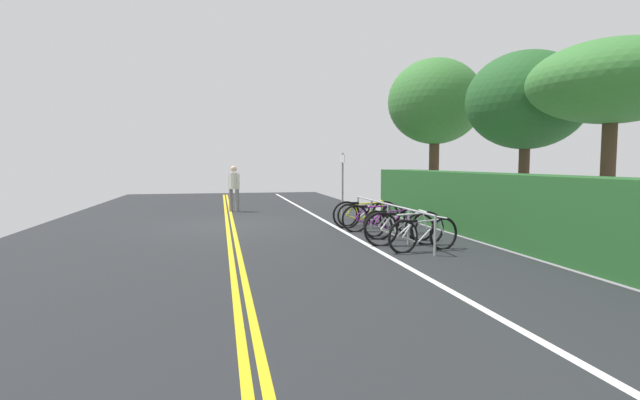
{
  "coord_description": "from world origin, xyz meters",
  "views": [
    {
      "loc": [
        13.83,
        -0.26,
        1.81
      ],
      "look_at": [
        2.94,
        2.03,
        0.93
      ],
      "focal_mm": 26.64,
      "sensor_mm": 36.0,
      "label": 1
    }
  ],
  "objects_px": {
    "bicycle_0": "(362,214)",
    "tree_near_left": "(435,102)",
    "bicycle_5": "(404,228)",
    "pedestrian": "(234,185)",
    "bicycle_3": "(391,222)",
    "bicycle_6": "(424,235)",
    "tree_far_right": "(612,83)",
    "bicycle_1": "(366,214)",
    "bike_rack": "(388,212)",
    "bicycle_4": "(399,226)",
    "sign_post_near": "(343,179)",
    "tree_mid": "(526,101)",
    "bicycle_2": "(374,218)"
  },
  "relations": [
    {
      "from": "bicycle_0",
      "to": "pedestrian",
      "type": "height_order",
      "value": "pedestrian"
    },
    {
      "from": "bicycle_5",
      "to": "tree_far_right",
      "type": "distance_m",
      "value": 5.54
    },
    {
      "from": "tree_near_left",
      "to": "pedestrian",
      "type": "bearing_deg",
      "value": -105.91
    },
    {
      "from": "bicycle_5",
      "to": "bicycle_6",
      "type": "relative_size",
      "value": 1.08
    },
    {
      "from": "bicycle_5",
      "to": "tree_mid",
      "type": "relative_size",
      "value": 0.38
    },
    {
      "from": "tree_mid",
      "to": "bicycle_3",
      "type": "bearing_deg",
      "value": -84.13
    },
    {
      "from": "pedestrian",
      "to": "bicycle_6",
      "type": "bearing_deg",
      "value": 22.12
    },
    {
      "from": "bicycle_3",
      "to": "bicycle_6",
      "type": "bearing_deg",
      "value": -3.2
    },
    {
      "from": "tree_far_right",
      "to": "bicycle_4",
      "type": "bearing_deg",
      "value": -107.97
    },
    {
      "from": "bike_rack",
      "to": "bicycle_2",
      "type": "relative_size",
      "value": 3.01
    },
    {
      "from": "pedestrian",
      "to": "tree_near_left",
      "type": "relative_size",
      "value": 0.31
    },
    {
      "from": "bicycle_0",
      "to": "pedestrian",
      "type": "relative_size",
      "value": 0.95
    },
    {
      "from": "bicycle_0",
      "to": "bicycle_3",
      "type": "xyz_separation_m",
      "value": [
        2.02,
        0.15,
        0.0
      ]
    },
    {
      "from": "bike_rack",
      "to": "bicycle_3",
      "type": "bearing_deg",
      "value": 114.31
    },
    {
      "from": "bicycle_0",
      "to": "tree_mid",
      "type": "height_order",
      "value": "tree_mid"
    },
    {
      "from": "bike_rack",
      "to": "tree_near_left",
      "type": "relative_size",
      "value": 0.98
    },
    {
      "from": "sign_post_near",
      "to": "bicycle_2",
      "type": "bearing_deg",
      "value": 4.07
    },
    {
      "from": "bicycle_3",
      "to": "sign_post_near",
      "type": "relative_size",
      "value": 0.78
    },
    {
      "from": "pedestrian",
      "to": "tree_near_left",
      "type": "bearing_deg",
      "value": 74.09
    },
    {
      "from": "bicycle_0",
      "to": "tree_near_left",
      "type": "height_order",
      "value": "tree_near_left"
    },
    {
      "from": "bike_rack",
      "to": "bicycle_4",
      "type": "bearing_deg",
      "value": 0.69
    },
    {
      "from": "sign_post_near",
      "to": "tree_mid",
      "type": "bearing_deg",
      "value": 56.29
    },
    {
      "from": "bike_rack",
      "to": "tree_far_right",
      "type": "bearing_deg",
      "value": 64.15
    },
    {
      "from": "bicycle_5",
      "to": "tree_near_left",
      "type": "height_order",
      "value": "tree_near_left"
    },
    {
      "from": "sign_post_near",
      "to": "pedestrian",
      "type": "bearing_deg",
      "value": -134.9
    },
    {
      "from": "bicycle_4",
      "to": "bicycle_5",
      "type": "relative_size",
      "value": 0.86
    },
    {
      "from": "tree_mid",
      "to": "tree_far_right",
      "type": "xyz_separation_m",
      "value": [
        2.56,
        0.29,
        0.07
      ]
    },
    {
      "from": "bicycle_1",
      "to": "bicycle_6",
      "type": "xyz_separation_m",
      "value": [
        3.59,
        0.11,
        -0.03
      ]
    },
    {
      "from": "bicycle_6",
      "to": "tree_near_left",
      "type": "height_order",
      "value": "tree_near_left"
    },
    {
      "from": "bicycle_0",
      "to": "tree_near_left",
      "type": "bearing_deg",
      "value": 126.76
    },
    {
      "from": "bike_rack",
      "to": "bicycle_0",
      "type": "xyz_separation_m",
      "value": [
        -2.07,
        -0.04,
        -0.27
      ]
    },
    {
      "from": "bicycle_1",
      "to": "tree_near_left",
      "type": "xyz_separation_m",
      "value": [
        -3.18,
        3.52,
        3.56
      ]
    },
    {
      "from": "tree_far_right",
      "to": "bicycle_5",
      "type": "bearing_deg",
      "value": -98.83
    },
    {
      "from": "bicycle_2",
      "to": "bicycle_4",
      "type": "height_order",
      "value": "bicycle_2"
    },
    {
      "from": "bicycle_0",
      "to": "bike_rack",
      "type": "bearing_deg",
      "value": 1.2
    },
    {
      "from": "pedestrian",
      "to": "tree_mid",
      "type": "relative_size",
      "value": 0.35
    },
    {
      "from": "bicycle_4",
      "to": "sign_post_near",
      "type": "bearing_deg",
      "value": -175.72
    },
    {
      "from": "bicycle_5",
      "to": "bicycle_0",
      "type": "bearing_deg",
      "value": 178.31
    },
    {
      "from": "bicycle_4",
      "to": "tree_near_left",
      "type": "bearing_deg",
      "value": 147.59
    },
    {
      "from": "bicycle_1",
      "to": "bicycle_5",
      "type": "relative_size",
      "value": 1.01
    },
    {
      "from": "tree_mid",
      "to": "sign_post_near",
      "type": "bearing_deg",
      "value": -123.71
    },
    {
      "from": "bicycle_1",
      "to": "tree_near_left",
      "type": "height_order",
      "value": "tree_near_left"
    },
    {
      "from": "pedestrian",
      "to": "tree_far_right",
      "type": "bearing_deg",
      "value": 42.21
    },
    {
      "from": "bicycle_3",
      "to": "bike_rack",
      "type": "bearing_deg",
      "value": -65.69
    },
    {
      "from": "bicycle_3",
      "to": "bicycle_6",
      "type": "height_order",
      "value": "bicycle_6"
    },
    {
      "from": "bike_rack",
      "to": "bicycle_4",
      "type": "distance_m",
      "value": 0.75
    },
    {
      "from": "bicycle_1",
      "to": "bicycle_3",
      "type": "xyz_separation_m",
      "value": [
        1.41,
        0.23,
        -0.05
      ]
    },
    {
      "from": "bike_rack",
      "to": "sign_post_near",
      "type": "relative_size",
      "value": 2.52
    },
    {
      "from": "bicycle_5",
      "to": "pedestrian",
      "type": "bearing_deg",
      "value": -156.91
    },
    {
      "from": "bicycle_0",
      "to": "bicycle_1",
      "type": "relative_size",
      "value": 0.87
    }
  ]
}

